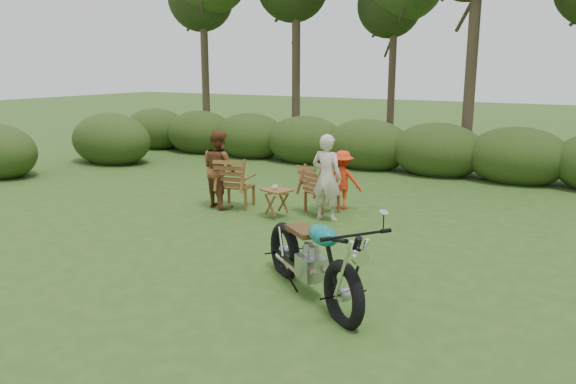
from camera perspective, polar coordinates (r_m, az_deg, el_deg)
The scene contains 10 objects.
ground at distance 7.59m, azimuth -3.78°, elevation -9.52°, with size 80.00×80.00×0.00m, color #274818.
tree_line at distance 15.96m, azimuth 18.16°, elevation 15.55°, with size 22.52×11.62×8.14m.
motorcycle at distance 7.31m, azimuth 2.33°, elevation -10.44°, with size 2.34×0.89×1.34m, color #0EBBB5, non-canonical shape.
lawn_chair_right at distance 11.28m, azimuth 3.46°, elevation -2.00°, with size 0.65×0.65×0.95m, color brown, non-canonical shape.
lawn_chair_left at distance 11.71m, azimuth -5.19°, elevation -1.48°, with size 0.71×0.71×1.04m, color brown, non-canonical shape.
side_table at distance 10.77m, azimuth -1.15°, elevation -1.17°, with size 0.54×0.45×0.56m, color brown, non-canonical shape.
cup at distance 10.68m, azimuth -1.34°, elevation 0.48°, with size 0.11×0.11×0.09m, color beige.
adult_a at distance 10.71m, azimuth 3.89°, elevation -2.81°, with size 0.60×0.39×1.64m, color beige.
adult_b at distance 11.74m, azimuth -6.91°, elevation -1.49°, with size 0.78×0.60×1.60m, color brown.
child at distance 11.56m, azimuth 5.50°, elevation -1.67°, with size 0.77×0.44×1.20m, color red.
Camera 1 is at (3.92, -5.83, 2.89)m, focal length 35.00 mm.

